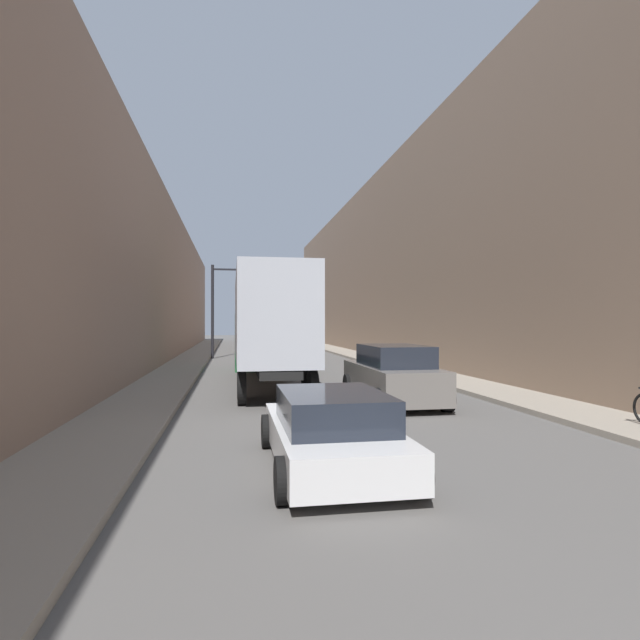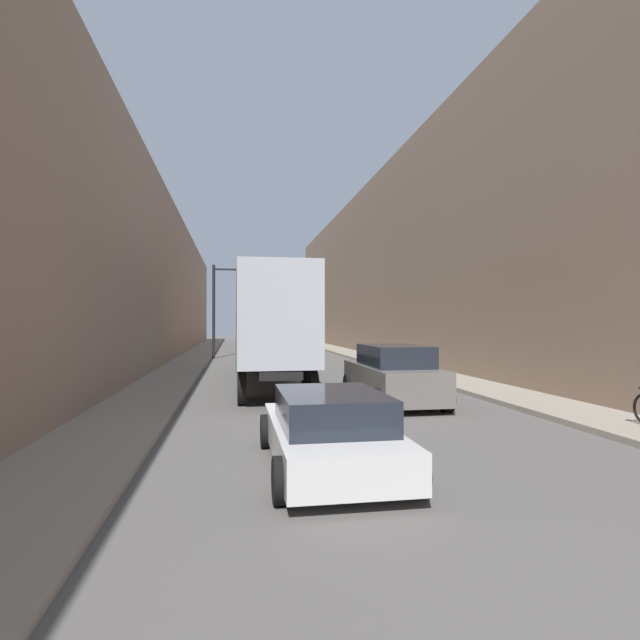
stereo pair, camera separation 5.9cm
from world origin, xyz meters
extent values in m
cube|color=gray|center=(5.72, 30.00, 0.07)|extent=(2.23, 80.00, 0.15)
cube|color=gray|center=(-5.72, 30.00, 0.07)|extent=(2.23, 80.00, 0.15)
cube|color=#846B56|center=(9.83, 30.00, 6.52)|extent=(6.00, 80.00, 13.04)
cube|color=#997A66|center=(-9.83, 30.00, 5.02)|extent=(6.00, 80.00, 10.05)
cube|color=#B2B7C1|center=(-1.78, 19.40, 2.66)|extent=(2.42, 10.91, 3.13)
cube|color=black|center=(-1.78, 19.40, 0.95)|extent=(1.21, 10.91, 0.24)
cube|color=#1E512D|center=(-1.78, 26.30, 1.45)|extent=(2.42, 2.90, 2.90)
cylinder|color=black|center=(-2.84, 15.15, 0.50)|extent=(0.25, 1.00, 1.00)
cylinder|color=black|center=(-0.72, 15.15, 0.50)|extent=(0.25, 1.00, 1.00)
cylinder|color=black|center=(-2.84, 16.35, 0.50)|extent=(0.25, 1.00, 1.00)
cylinder|color=black|center=(-0.72, 16.35, 0.50)|extent=(0.25, 1.00, 1.00)
cylinder|color=black|center=(-2.84, 26.30, 0.50)|extent=(0.25, 1.00, 1.00)
cylinder|color=black|center=(-0.72, 26.30, 0.50)|extent=(0.25, 1.00, 1.00)
cube|color=silver|center=(-1.49, 8.52, 0.46)|extent=(1.87, 4.38, 0.57)
cube|color=#1E232D|center=(-1.49, 8.30, 1.02)|extent=(1.64, 2.41, 0.54)
cylinder|color=black|center=(-2.42, 10.00, 0.32)|extent=(0.25, 0.64, 0.64)
cylinder|color=black|center=(-0.55, 10.00, 0.32)|extent=(0.25, 0.64, 0.64)
cylinder|color=black|center=(-2.42, 6.93, 0.32)|extent=(0.25, 0.64, 0.64)
cylinder|color=black|center=(-0.55, 6.93, 0.32)|extent=(0.25, 0.64, 0.64)
cube|color=slate|center=(1.67, 14.84, 0.66)|extent=(1.90, 4.85, 0.94)
cube|color=#1E232D|center=(1.67, 14.60, 1.44)|extent=(1.68, 2.67, 0.62)
cylinder|color=black|center=(0.72, 16.57, 0.35)|extent=(0.25, 0.70, 0.70)
cylinder|color=black|center=(2.62, 16.57, 0.35)|extent=(0.25, 0.70, 0.70)
cylinder|color=black|center=(0.72, 13.02, 0.35)|extent=(0.25, 0.70, 0.70)
cylinder|color=black|center=(2.62, 13.02, 0.35)|extent=(0.25, 0.70, 0.70)
cylinder|color=black|center=(-4.46, 34.94, 3.19)|extent=(0.20, 0.20, 6.38)
cube|color=black|center=(-1.49, 34.94, 6.08)|extent=(5.94, 0.12, 0.12)
cube|color=black|center=(-2.48, 34.94, 5.57)|extent=(0.30, 0.24, 0.90)
sphere|color=gold|center=(-2.48, 34.80, 5.57)|extent=(0.18, 0.18, 0.18)
cube|color=black|center=(-0.50, 34.94, 5.57)|extent=(0.30, 0.24, 0.90)
sphere|color=green|center=(-0.50, 34.80, 5.29)|extent=(0.18, 0.18, 0.18)
camera|label=1|loc=(-3.11, 0.28, 2.42)|focal=28.00mm
camera|label=2|loc=(-3.05, 0.27, 2.42)|focal=28.00mm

